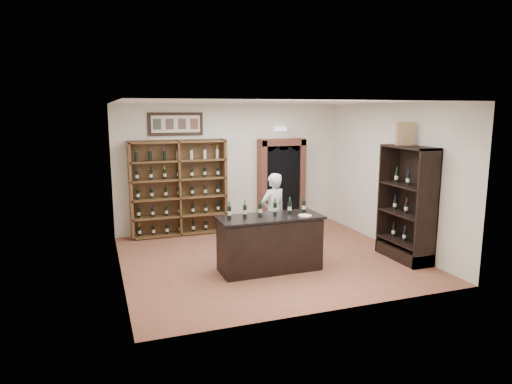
% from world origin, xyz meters
% --- Properties ---
extents(floor, '(5.50, 5.50, 0.00)m').
position_xyz_m(floor, '(0.00, 0.00, 0.00)').
color(floor, '#9C4C3E').
rests_on(floor, ground).
extents(ceiling, '(5.50, 5.50, 0.00)m').
position_xyz_m(ceiling, '(0.00, 0.00, 3.00)').
color(ceiling, white).
rests_on(ceiling, wall_back).
extents(wall_back, '(5.50, 0.04, 3.00)m').
position_xyz_m(wall_back, '(0.00, 2.50, 1.50)').
color(wall_back, silver).
rests_on(wall_back, ground).
extents(wall_left, '(0.04, 5.00, 3.00)m').
position_xyz_m(wall_left, '(-2.75, 0.00, 1.50)').
color(wall_left, silver).
rests_on(wall_left, ground).
extents(wall_right, '(0.04, 5.00, 3.00)m').
position_xyz_m(wall_right, '(2.75, 0.00, 1.50)').
color(wall_right, silver).
rests_on(wall_right, ground).
extents(wine_shelf, '(2.20, 0.38, 2.20)m').
position_xyz_m(wine_shelf, '(-1.30, 2.33, 1.10)').
color(wine_shelf, brown).
rests_on(wine_shelf, ground).
extents(framed_picture, '(1.25, 0.04, 0.52)m').
position_xyz_m(framed_picture, '(-1.30, 2.47, 2.55)').
color(framed_picture, black).
rests_on(framed_picture, wall_back).
extents(arched_doorway, '(1.17, 0.35, 2.17)m').
position_xyz_m(arched_doorway, '(1.25, 2.33, 1.14)').
color(arched_doorway, black).
rests_on(arched_doorway, ground).
extents(emergency_light, '(0.30, 0.10, 0.10)m').
position_xyz_m(emergency_light, '(1.25, 2.42, 2.40)').
color(emergency_light, white).
rests_on(emergency_light, wall_back).
extents(tasting_counter, '(1.88, 0.78, 1.00)m').
position_xyz_m(tasting_counter, '(-0.20, -0.60, 0.49)').
color(tasting_counter, black).
rests_on(tasting_counter, ground).
extents(counter_bottle_0, '(0.07, 0.07, 0.30)m').
position_xyz_m(counter_bottle_0, '(-0.92, -0.49, 1.11)').
color(counter_bottle_0, black).
rests_on(counter_bottle_0, tasting_counter).
extents(counter_bottle_1, '(0.07, 0.07, 0.30)m').
position_xyz_m(counter_bottle_1, '(-0.63, -0.49, 1.11)').
color(counter_bottle_1, black).
rests_on(counter_bottle_1, tasting_counter).
extents(counter_bottle_2, '(0.07, 0.07, 0.30)m').
position_xyz_m(counter_bottle_2, '(-0.34, -0.49, 1.11)').
color(counter_bottle_2, black).
rests_on(counter_bottle_2, tasting_counter).
extents(counter_bottle_3, '(0.07, 0.07, 0.30)m').
position_xyz_m(counter_bottle_3, '(-0.06, -0.49, 1.11)').
color(counter_bottle_3, black).
rests_on(counter_bottle_3, tasting_counter).
extents(counter_bottle_4, '(0.07, 0.07, 0.30)m').
position_xyz_m(counter_bottle_4, '(0.23, -0.49, 1.11)').
color(counter_bottle_4, black).
rests_on(counter_bottle_4, tasting_counter).
extents(counter_bottle_5, '(0.07, 0.07, 0.30)m').
position_xyz_m(counter_bottle_5, '(0.52, -0.49, 1.11)').
color(counter_bottle_5, black).
rests_on(counter_bottle_5, tasting_counter).
extents(side_cabinet, '(0.48, 1.20, 2.20)m').
position_xyz_m(side_cabinet, '(2.52, -0.90, 0.75)').
color(side_cabinet, black).
rests_on(side_cabinet, ground).
extents(shopkeeper, '(0.68, 0.55, 1.61)m').
position_xyz_m(shopkeeper, '(0.28, 0.44, 0.81)').
color(shopkeeper, silver).
rests_on(shopkeeper, ground).
extents(plate, '(0.24, 0.24, 0.02)m').
position_xyz_m(plate, '(0.39, -0.81, 1.01)').
color(plate, beige).
rests_on(plate, tasting_counter).
extents(wine_crate, '(0.34, 0.23, 0.44)m').
position_xyz_m(wine_crate, '(2.51, -0.69, 2.42)').
color(wine_crate, tan).
rests_on(wine_crate, side_cabinet).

